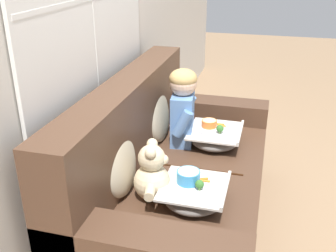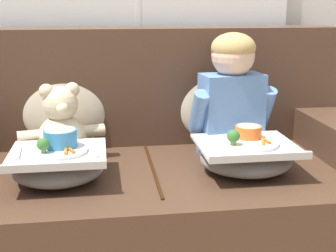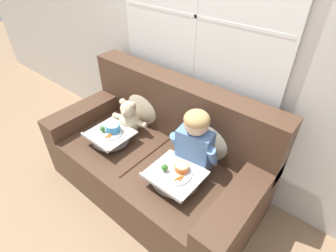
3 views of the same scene
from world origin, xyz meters
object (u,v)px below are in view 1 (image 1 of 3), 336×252
at_px(throw_pillow_behind_teddy, 119,161).
at_px(lap_tray_child, 215,137).
at_px(throw_pillow_behind_child, 157,113).
at_px(teddy_bear, 153,175).
at_px(couch, 173,182).
at_px(child_figure, 183,103).
at_px(lap_tray_teddy, 194,193).

height_order(throw_pillow_behind_teddy, lap_tray_child, throw_pillow_behind_teddy).
relative_size(throw_pillow_behind_child, teddy_bear, 1.21).
height_order(couch, throw_pillow_behind_teddy, couch).
distance_m(throw_pillow_behind_teddy, child_figure, 0.76).
relative_size(throw_pillow_behind_teddy, teddy_bear, 1.13).
relative_size(throw_pillow_behind_child, throw_pillow_behind_teddy, 1.07).
xyz_separation_m(throw_pillow_behind_teddy, lap_tray_teddy, (0.00, -0.42, -0.13)).
height_order(couch, child_figure, couch).
bearing_deg(child_figure, lap_tray_teddy, -162.33).
bearing_deg(throw_pillow_behind_teddy, teddy_bear, -89.71).
bearing_deg(throw_pillow_behind_child, lap_tray_child, -89.97).
xyz_separation_m(couch, lap_tray_child, (0.37, -0.21, 0.18)).
xyz_separation_m(couch, lap_tray_teddy, (-0.37, -0.21, 0.19)).
bearing_deg(child_figure, lap_tray_child, -89.99).
relative_size(child_figure, teddy_bear, 1.47).
distance_m(lap_tray_child, lap_tray_teddy, 0.73).
xyz_separation_m(teddy_bear, lap_tray_teddy, (-0.00, -0.23, -0.07)).
bearing_deg(child_figure, couch, -176.24).
relative_size(throw_pillow_behind_teddy, child_figure, 0.77).
distance_m(throw_pillow_behind_teddy, lap_tray_teddy, 0.44).
bearing_deg(couch, child_figure, 3.76).
bearing_deg(lap_tray_child, couch, 150.17).
distance_m(couch, child_figure, 0.55).
bearing_deg(lap_tray_teddy, throw_pillow_behind_teddy, 90.07).
bearing_deg(lap_tray_child, child_figure, 90.01).
bearing_deg(throw_pillow_behind_child, lap_tray_teddy, -149.93).
height_order(throw_pillow_behind_teddy, child_figure, child_figure).
xyz_separation_m(throw_pillow_behind_child, child_figure, (0.00, -0.19, 0.09)).
xyz_separation_m(throw_pillow_behind_child, lap_tray_child, (0.00, -0.42, -0.14)).
distance_m(throw_pillow_behind_child, lap_tray_child, 0.45).
bearing_deg(couch, teddy_bear, 176.79).
relative_size(couch, child_figure, 3.56).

